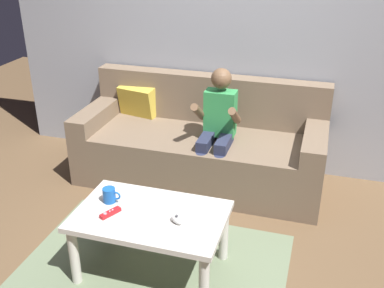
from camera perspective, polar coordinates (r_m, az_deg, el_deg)
ground_plane at (r=3.07m, az=-0.46°, el=-14.99°), size 8.44×8.44×0.00m
wall_back at (r=3.91m, az=6.40°, el=14.37°), size 4.22×0.05×2.50m
couch at (r=3.90m, az=1.04°, el=-0.28°), size 2.03×0.80×0.85m
person_seated_on_couch at (r=3.57m, az=3.16°, el=2.23°), size 0.34×0.42×1.02m
coffee_table at (r=2.84m, az=-5.18°, el=-9.75°), size 0.91×0.58×0.43m
area_rug at (r=3.06m, az=-4.91°, el=-15.18°), size 1.67×1.21×0.01m
game_remote_red_near_edge at (r=2.82m, az=-10.12°, el=-8.44°), size 0.09×0.14×0.03m
nunchuk_white at (r=2.71m, az=-1.91°, el=-9.40°), size 0.10×0.09×0.05m
coffee_mug at (r=2.93m, az=-10.21°, el=-6.28°), size 0.12×0.08×0.09m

